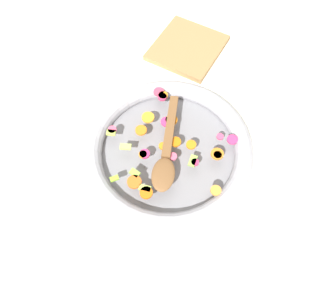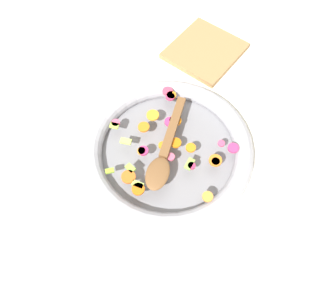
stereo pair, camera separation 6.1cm
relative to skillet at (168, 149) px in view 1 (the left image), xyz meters
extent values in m
plane|color=silver|center=(0.00, 0.00, -0.02)|extent=(4.00, 4.00, 0.00)
cylinder|color=slate|center=(0.00, 0.00, -0.02)|extent=(0.40, 0.40, 0.01)
torus|color=#9E9EA5|center=(0.00, 0.00, 0.00)|extent=(0.45, 0.45, 0.05)
cylinder|color=orange|center=(0.04, 0.09, 0.03)|extent=(0.05, 0.05, 0.01)
cylinder|color=orange|center=(0.00, 0.08, 0.03)|extent=(0.04, 0.04, 0.01)
cylinder|color=orange|center=(0.13, 0.09, 0.03)|extent=(0.04, 0.04, 0.01)
cylinder|color=orange|center=(0.03, -0.05, 0.03)|extent=(0.03, 0.03, 0.01)
cylinder|color=orange|center=(0.07, 0.03, 0.03)|extent=(0.03, 0.03, 0.01)
cylinder|color=orange|center=(-0.13, 0.02, 0.03)|extent=(0.05, 0.05, 0.01)
cylinder|color=orange|center=(0.01, -0.01, 0.03)|extent=(0.04, 0.04, 0.01)
cylinder|color=orange|center=(-0.01, 0.01, 0.03)|extent=(0.03, 0.03, 0.01)
cylinder|color=orange|center=(-0.14, -0.02, 0.03)|extent=(0.04, 0.04, 0.01)
cylinder|color=orange|center=(-0.06, 0.04, 0.03)|extent=(0.03, 0.03, 0.01)
cylinder|color=orange|center=(-0.06, -0.16, 0.03)|extent=(0.04, 0.04, 0.01)
cylinder|color=orange|center=(0.03, -0.12, 0.03)|extent=(0.03, 0.03, 0.01)
cube|color=#B7D74C|center=(-0.04, 0.14, 0.03)|extent=(0.02, 0.03, 0.01)
cube|color=#89BB41|center=(-0.11, 0.03, 0.03)|extent=(0.02, 0.03, 0.01)
cube|color=#8DBA31|center=(-0.15, 0.07, 0.03)|extent=(0.02, 0.02, 0.01)
cube|color=#BAD15A|center=(-0.06, 0.09, 0.03)|extent=(0.03, 0.03, 0.01)
cube|color=#8AB849|center=(-0.01, -0.08, 0.03)|extent=(0.03, 0.02, 0.01)
cube|color=#A1C14E|center=(-0.13, -0.01, 0.03)|extent=(0.02, 0.03, 0.01)
cylinder|color=pink|center=(-0.05, -0.03, 0.03)|extent=(0.02, 0.02, 0.01)
cylinder|color=#E1516F|center=(-0.04, 0.15, 0.03)|extent=(0.03, 0.03, 0.01)
cylinder|color=#D75671|center=(-0.03, -0.03, 0.03)|extent=(0.03, 0.03, 0.01)
cylinder|color=#D6446B|center=(0.08, -0.11, 0.03)|extent=(0.02, 0.02, 0.01)
cylinder|color=#D83E6F|center=(0.03, -0.12, 0.03)|extent=(0.03, 0.03, 0.01)
cylinder|color=#CF2E59|center=(-0.01, -0.08, 0.03)|extent=(0.02, 0.02, 0.01)
cylinder|color=#D43E59|center=(0.13, 0.10, 0.03)|extent=(0.04, 0.04, 0.01)
cylinder|color=#C6355F|center=(0.12, 0.09, 0.03)|extent=(0.04, 0.04, 0.01)
cylinder|color=#CA346C|center=(0.09, -0.14, 0.03)|extent=(0.03, 0.03, 0.01)
cylinder|color=#D6316A|center=(-0.05, 0.04, 0.03)|extent=(0.03, 0.03, 0.01)
cylinder|color=#D43471|center=(0.05, 0.04, 0.03)|extent=(0.04, 0.04, 0.01)
cube|color=brown|center=(0.04, 0.02, 0.04)|extent=(0.18, 0.09, 0.01)
ellipsoid|color=brown|center=(-0.08, -0.03, 0.04)|extent=(0.10, 0.09, 0.01)
cube|color=#9E7547|center=(0.36, 0.13, -0.01)|extent=(0.22, 0.20, 0.02)
camera|label=1|loc=(-0.36, -0.20, 0.76)|focal=35.00mm
camera|label=2|loc=(-0.32, -0.25, 0.76)|focal=35.00mm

